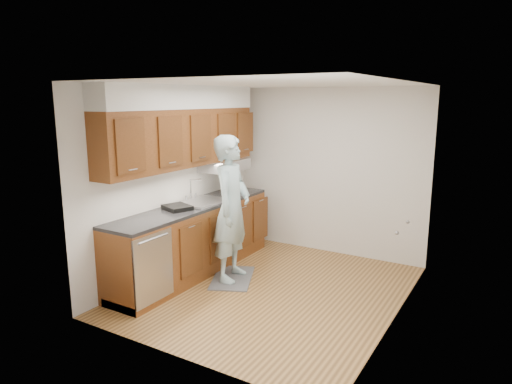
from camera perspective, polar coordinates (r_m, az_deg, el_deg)
floor at (r=5.79m, az=1.97°, el=-12.14°), size 3.50×3.50×0.00m
ceiling at (r=5.31m, az=2.16°, el=13.40°), size 3.50×3.50×0.00m
wall_left at (r=6.26m, az=-10.09°, el=1.46°), size 0.02×3.50×2.50m
wall_right at (r=4.89m, az=17.67°, el=-1.74°), size 0.02×3.50×2.50m
wall_back at (r=6.98m, az=8.97°, el=2.54°), size 3.00×0.02×2.50m
counter at (r=6.25m, az=-7.75°, el=-5.66°), size 0.64×2.80×1.30m
upper_cabinets at (r=6.10m, az=-8.83°, el=7.86°), size 0.47×2.80×1.21m
closet_door at (r=5.23m, az=18.15°, el=-3.46°), size 0.02×1.22×2.05m
floor_mat at (r=6.14m, az=-2.96°, el=-10.67°), size 0.80×0.97×0.02m
person at (r=5.82m, az=-3.07°, el=-0.86°), size 0.63×0.83×2.13m
soap_bottle_a at (r=6.77m, az=-3.81°, el=0.96°), size 0.12×0.12×0.29m
soap_bottle_b at (r=6.61m, az=-2.60°, el=0.27°), size 0.12×0.12×0.19m
soap_bottle_c at (r=6.90m, az=-2.05°, el=0.62°), size 0.17×0.17×0.16m
soda_can at (r=6.46m, az=-2.76°, el=-0.37°), size 0.07×0.07×0.11m
steel_can at (r=6.64m, az=-1.69°, el=-0.04°), size 0.08×0.08×0.10m
dish_rack at (r=5.92m, az=-9.82°, el=-1.91°), size 0.42×0.39×0.05m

